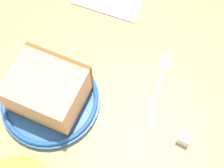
# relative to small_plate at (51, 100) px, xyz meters

# --- Properties ---
(ground_plane) EXTENTS (1.52, 1.52, 0.04)m
(ground_plane) POSITION_rel_small_plate_xyz_m (0.05, 0.01, -0.03)
(ground_plane) COLOR tan
(small_plate) EXTENTS (0.15, 0.15, 0.02)m
(small_plate) POSITION_rel_small_plate_xyz_m (0.00, 0.00, 0.00)
(small_plate) COLOR #26599E
(small_plate) RESTS_ON ground_plane
(cake_slice) EXTENTS (0.11, 0.10, 0.06)m
(cake_slice) POSITION_rel_small_plate_xyz_m (-0.00, 0.00, 0.03)
(cake_slice) COLOR brown
(cake_slice) RESTS_ON small_plate
(teaspoon) EXTENTS (0.04, 0.13, 0.01)m
(teaspoon) POSITION_rel_small_plate_xyz_m (0.12, 0.13, -0.00)
(teaspoon) COLOR silver
(teaspoon) RESTS_ON ground_plane
(sugar_cube) EXTENTS (0.02, 0.02, 0.02)m
(sugar_cube) POSITION_rel_small_plate_xyz_m (0.20, 0.05, 0.00)
(sugar_cube) COLOR white
(sugar_cube) RESTS_ON ground_plane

